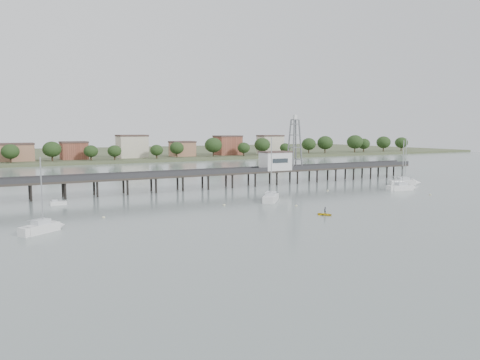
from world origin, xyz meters
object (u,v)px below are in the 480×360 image
object	(u,v)px
sailboat_e	(408,182)
sailboat_a	(47,227)
yellow_dinghy	(325,215)
white_tender	(58,203)
lattice_tower	(295,144)
sailboat_c	(272,197)
pier	(193,175)
sailboat_d	(405,187)

from	to	relation	value
sailboat_e	sailboat_a	bearing A→B (deg)	-148.52
yellow_dinghy	white_tender	bearing A→B (deg)	106.93
lattice_tower	yellow_dinghy	distance (m)	52.05
lattice_tower	sailboat_c	bearing A→B (deg)	-133.14
sailboat_a	sailboat_e	size ratio (longest dim) A/B	0.87
lattice_tower	sailboat_a	world-z (taller)	lattice_tower
sailboat_e	yellow_dinghy	world-z (taller)	sailboat_e
sailboat_c	yellow_dinghy	size ratio (longest dim) A/B	5.39
sailboat_a	white_tender	bearing A→B (deg)	45.50
pier	yellow_dinghy	bearing A→B (deg)	-80.93
sailboat_c	white_tender	world-z (taller)	sailboat_c
sailboat_c	sailboat_e	world-z (taller)	sailboat_c
sailboat_d	sailboat_c	distance (m)	39.12
sailboat_a	sailboat_e	bearing A→B (deg)	-23.94
lattice_tower	sailboat_d	distance (m)	32.48
lattice_tower	yellow_dinghy	xyz separation A→B (m)	(-24.37, -44.64, -11.10)
pier	sailboat_a	size ratio (longest dim) A/B	12.62
sailboat_c	pier	bearing A→B (deg)	59.37
pier	sailboat_d	distance (m)	54.32
sailboat_a	yellow_dinghy	xyz separation A→B (m)	(45.68, -9.26, -0.65)
white_tender	yellow_dinghy	size ratio (longest dim) A/B	1.18
pier	yellow_dinghy	world-z (taller)	pier
sailboat_c	sailboat_a	world-z (taller)	sailboat_c
sailboat_a	sailboat_d	bearing A→B (deg)	-28.03
pier	sailboat_a	world-z (taller)	sailboat_a
white_tender	yellow_dinghy	xyz separation A→B (m)	(40.95, -34.93, -0.38)
sailboat_a	white_tender	world-z (taller)	sailboat_a
sailboat_c	sailboat_e	bearing A→B (deg)	-41.79
pier	sailboat_d	world-z (taller)	sailboat_d
white_tender	yellow_dinghy	world-z (taller)	yellow_dinghy
sailboat_d	sailboat_a	xyz separation A→B (m)	(-85.98, -9.08, 0.01)
sailboat_d	sailboat_e	world-z (taller)	sailboat_e
lattice_tower	yellow_dinghy	size ratio (longest dim) A/B	5.77
sailboat_a	sailboat_e	world-z (taller)	sailboat_e
lattice_tower	sailboat_a	xyz separation A→B (m)	(-70.05, -35.38, -10.45)
sailboat_d	white_tender	distance (m)	82.93
sailboat_c	sailboat_a	distance (m)	48.10
yellow_dinghy	sailboat_a	bearing A→B (deg)	135.93
pier	sailboat_c	bearing A→B (deg)	-71.35
sailboat_c	sailboat_a	bearing A→B (deg)	143.53
sailboat_d	lattice_tower	bearing A→B (deg)	128.36
pier	sailboat_c	distance (m)	26.27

